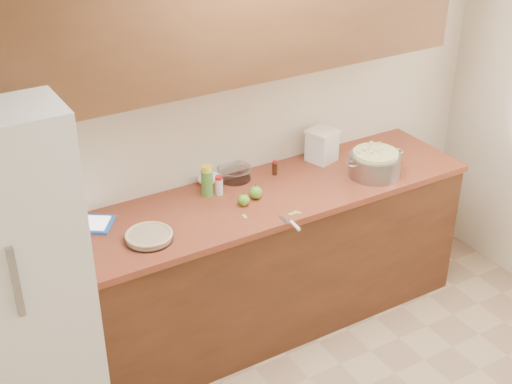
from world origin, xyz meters
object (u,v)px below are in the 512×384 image
colander (375,164)px  tablet (89,224)px  flour_canister (322,145)px  pie (149,236)px

colander → tablet: colander is taller
flour_canister → tablet: (-1.51, -0.01, -0.09)m
colander → flour_canister: bearing=115.9°
flour_canister → colander: bearing=-64.1°
pie → tablet: 0.37m
colander → tablet: 1.70m
colander → tablet: bearing=169.3°
colander → tablet: (-1.67, 0.32, -0.07)m
colander → pie: bearing=179.2°
colander → flour_canister: 0.36m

